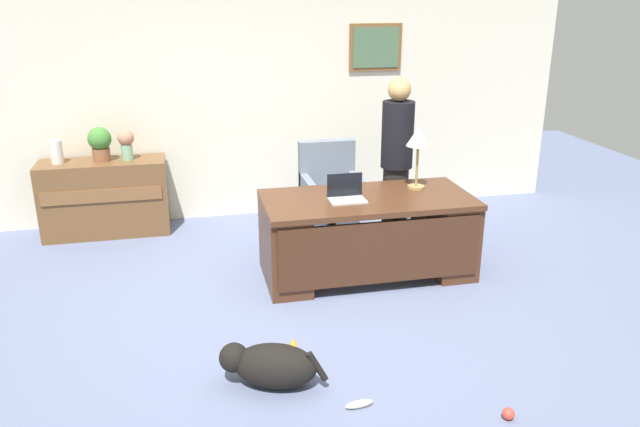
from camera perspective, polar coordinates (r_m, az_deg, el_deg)
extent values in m
plane|color=slate|center=(5.22, -0.44, -8.95)|extent=(12.00, 12.00, 0.00)
cube|color=beige|center=(7.24, -4.87, 10.42)|extent=(7.00, 0.12, 2.70)
cube|color=brown|center=(7.38, 5.07, 14.83)|extent=(0.61, 0.03, 0.53)
cube|color=#4A6849|center=(7.36, 5.12, 14.81)|extent=(0.53, 0.01, 0.45)
cube|color=#4C2B19|center=(5.65, 4.36, 1.26)|extent=(1.89, 0.91, 0.05)
cube|color=#4C2B19|center=(5.62, -3.24, -2.90)|extent=(0.36, 0.85, 0.70)
cube|color=#4C2B19|center=(6.03, 11.24, -1.65)|extent=(0.36, 0.85, 0.70)
cube|color=#412415|center=(5.39, 5.56, -3.56)|extent=(1.79, 0.04, 0.56)
cube|color=brown|center=(7.11, -18.96, 1.38)|extent=(1.31, 0.48, 0.81)
cube|color=brown|center=(6.84, -19.24, 1.52)|extent=(1.21, 0.02, 0.14)
cube|color=slate|center=(6.59, 1.07, 0.77)|extent=(0.60, 0.58, 0.18)
cylinder|color=black|center=(6.67, 1.06, -1.10)|extent=(0.10, 0.10, 0.28)
cylinder|color=black|center=(6.71, 1.05, -2.02)|extent=(0.52, 0.52, 0.05)
cube|color=slate|center=(6.71, 0.61, 4.37)|extent=(0.60, 0.12, 0.55)
cube|color=slate|center=(6.47, -1.16, 2.28)|extent=(0.08, 0.50, 0.22)
cube|color=slate|center=(6.59, 3.28, 2.57)|extent=(0.08, 0.50, 0.22)
cylinder|color=#262323|center=(6.52, 6.80, 0.77)|extent=(0.26, 0.26, 0.82)
cylinder|color=black|center=(6.32, 7.07, 7.13)|extent=(0.32, 0.32, 0.66)
sphere|color=tan|center=(6.24, 7.24, 11.11)|extent=(0.23, 0.23, 0.23)
ellipsoid|color=black|center=(4.28, -4.09, -13.66)|extent=(0.63, 0.47, 0.30)
sphere|color=black|center=(4.32, -7.84, -12.86)|extent=(0.20, 0.20, 0.20)
cylinder|color=black|center=(4.23, -0.26, -13.75)|extent=(0.15, 0.09, 0.21)
cube|color=#B2B5BA|center=(5.52, 2.51, 1.21)|extent=(0.32, 0.22, 0.01)
cube|color=black|center=(5.58, 2.25, 2.63)|extent=(0.32, 0.01, 0.21)
cylinder|color=#9E8447|center=(5.95, 8.72, 2.40)|extent=(0.16, 0.16, 0.02)
cylinder|color=#9E8447|center=(5.89, 8.82, 4.30)|extent=(0.02, 0.02, 0.38)
cone|color=silver|center=(5.82, 8.96, 6.97)|extent=(0.22, 0.22, 0.18)
cylinder|color=#85B68E|center=(6.95, -17.15, 5.37)|extent=(0.12, 0.12, 0.17)
sphere|color=tan|center=(6.92, -17.27, 6.60)|extent=(0.17, 0.17, 0.17)
cylinder|color=silver|center=(7.04, -22.86, 5.19)|extent=(0.13, 0.13, 0.25)
cylinder|color=brown|center=(6.98, -19.28, 5.08)|extent=(0.18, 0.18, 0.14)
sphere|color=#428133|center=(6.94, -19.43, 6.44)|extent=(0.24, 0.24, 0.24)
sphere|color=#E53F33|center=(4.21, 16.77, -17.05)|extent=(0.08, 0.08, 0.08)
ellipsoid|color=orange|center=(4.72, -2.41, -12.02)|extent=(0.07, 0.18, 0.05)
ellipsoid|color=beige|center=(4.16, 3.60, -16.93)|extent=(0.19, 0.07, 0.05)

